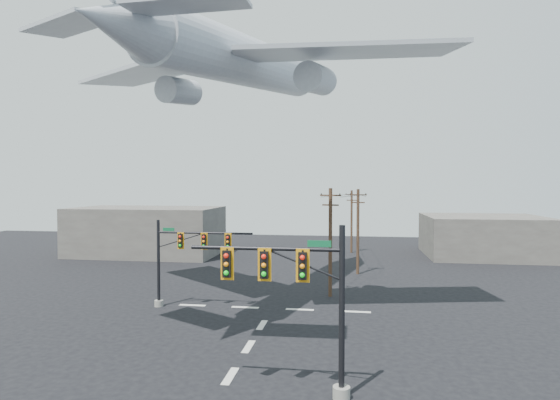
% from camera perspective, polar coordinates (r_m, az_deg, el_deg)
% --- Properties ---
extents(ground, '(120.00, 120.00, 0.00)m').
position_cam_1_polar(ground, '(23.48, -6.09, -20.58)').
color(ground, black).
rests_on(ground, ground).
extents(lane_markings, '(14.00, 21.20, 0.01)m').
position_cam_1_polar(lane_markings, '(28.34, -3.25, -16.52)').
color(lane_markings, beige).
rests_on(lane_markings, ground).
extents(signal_mast_near, '(6.84, 0.80, 7.30)m').
position_cam_1_polar(signal_mast_near, '(20.05, 2.79, -12.13)').
color(signal_mast_near, gray).
rests_on(signal_mast_near, ground).
extents(signal_mast_far, '(7.36, 0.70, 6.38)m').
position_cam_1_polar(signal_mast_far, '(34.85, -11.87, -6.89)').
color(signal_mast_far, gray).
rests_on(signal_mast_far, ground).
extents(utility_pole_a, '(1.70, 0.60, 8.67)m').
position_cam_1_polar(utility_pole_a, '(37.53, 6.16, -4.87)').
color(utility_pole_a, '#4B2F20').
rests_on(utility_pole_a, ground).
extents(utility_pole_b, '(1.70, 0.46, 8.48)m').
position_cam_1_polar(utility_pole_b, '(47.17, 9.48, -3.59)').
color(utility_pole_b, '#4B2F20').
rests_on(utility_pole_b, ground).
extents(utility_pole_c, '(1.66, 0.40, 8.16)m').
position_cam_1_polar(utility_pole_c, '(61.66, 8.71, -2.43)').
color(utility_pole_c, '#4B2F20').
rests_on(utility_pole_c, ground).
extents(power_lines, '(3.89, 24.25, 0.27)m').
position_cam_1_polar(power_lines, '(49.29, 8.70, 0.58)').
color(power_lines, black).
extents(airliner, '(30.38, 32.60, 8.55)m').
position_cam_1_polar(airliner, '(36.11, -4.27, 16.37)').
color(airliner, '#B6BCC4').
extents(building_left, '(18.00, 10.00, 6.00)m').
position_cam_1_polar(building_left, '(61.80, -15.94, -3.66)').
color(building_left, '#645F58').
rests_on(building_left, ground).
extents(building_right, '(14.00, 12.00, 5.00)m').
position_cam_1_polar(building_right, '(63.50, 23.58, -4.05)').
color(building_right, '#645F58').
rests_on(building_right, ground).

